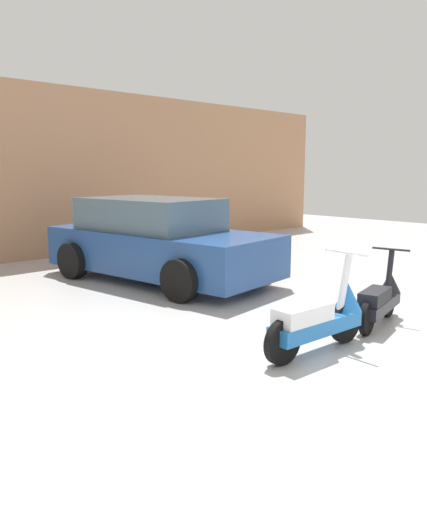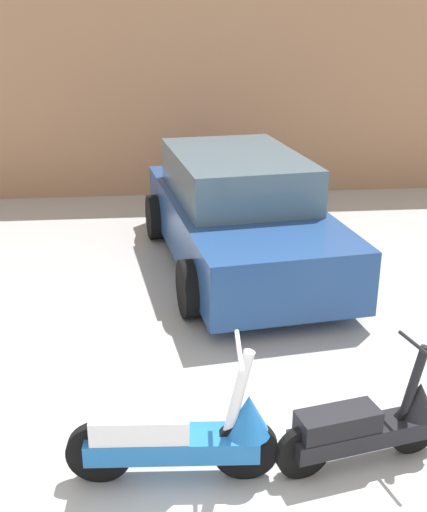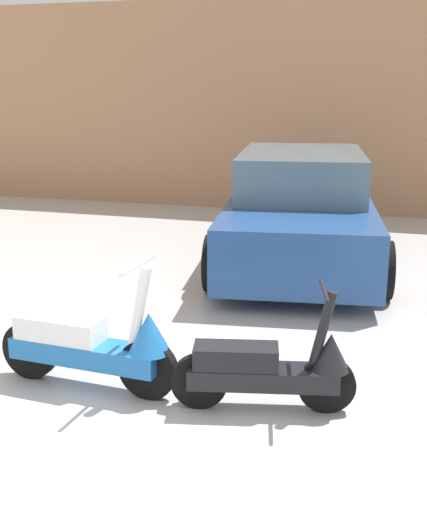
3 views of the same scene
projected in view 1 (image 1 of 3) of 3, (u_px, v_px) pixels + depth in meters
name	position (u px, v px, depth m)	size (l,w,h in m)	color
ground_plane	(415.00, 363.00, 5.19)	(28.00, 28.00, 0.00)	#B2B2B2
wall_back	(38.00, 172.00, 11.14)	(19.60, 0.12, 3.90)	tan
scooter_front_left	(321.00, 318.00, 5.48)	(1.56, 0.56, 1.09)	black
scooter_front_right	(381.00, 299.00, 6.48)	(1.36, 0.58, 0.96)	black
car_rear_left	(158.00, 241.00, 9.13)	(2.56, 4.59, 1.49)	navy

